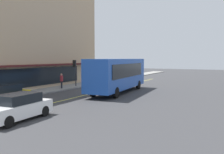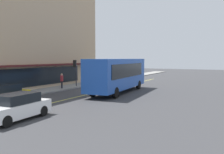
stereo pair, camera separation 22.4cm
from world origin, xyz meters
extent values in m
plane|color=#38383A|center=(0.00, 0.00, 0.00)|extent=(120.00, 120.00, 0.00)
cube|color=gray|center=(0.00, 5.36, 0.07)|extent=(80.00, 2.79, 0.15)
cube|color=#D8D14C|center=(0.00, 0.00, 0.00)|extent=(36.00, 0.16, 0.01)
cube|color=tan|center=(-2.48, 11.17, 7.94)|extent=(24.49, 8.82, 15.88)
cube|color=#4C1919|center=(-2.48, 6.51, 2.80)|extent=(17.14, 0.70, 0.20)
cube|color=black|center=(-2.48, 6.73, 1.50)|extent=(14.69, 0.08, 2.00)
cube|color=#1E4CAD|center=(-0.23, -2.07, 2.00)|extent=(11.16, 3.35, 3.00)
cube|color=black|center=(5.21, -1.64, 2.36)|extent=(0.28, 2.10, 1.80)
cube|color=black|center=(-0.62, -0.83, 2.36)|extent=(8.78, 0.75, 1.32)
cube|color=black|center=(-0.43, -3.36, 2.36)|extent=(8.78, 0.75, 1.32)
cube|color=#0CF259|center=(5.28, -1.64, 3.25)|extent=(0.23, 1.90, 0.36)
cube|color=#2D2D33|center=(5.31, -1.64, 0.75)|extent=(0.35, 2.41, 0.40)
cylinder|color=black|center=(3.19, -0.67, 0.50)|extent=(1.02, 0.38, 1.00)
cylinder|color=black|center=(3.37, -2.92, 0.50)|extent=(1.02, 0.38, 1.00)
cylinder|color=black|center=(-3.82, -1.22, 0.50)|extent=(1.02, 0.38, 1.00)
cylinder|color=black|center=(-3.65, -3.47, 0.50)|extent=(1.02, 0.38, 1.00)
cylinder|color=#2D2D33|center=(1.71, 4.64, 1.75)|extent=(0.12, 0.12, 3.20)
cube|color=black|center=(1.71, 4.84, 2.90)|extent=(0.30, 0.30, 0.90)
sphere|color=red|center=(1.71, 5.01, 3.17)|extent=(0.18, 0.18, 0.18)
sphere|color=orange|center=(1.71, 5.01, 2.90)|extent=(0.18, 0.18, 0.18)
sphere|color=green|center=(1.71, 5.01, 2.63)|extent=(0.18, 0.18, 0.18)
cube|color=yellow|center=(-10.45, 2.90, 0.60)|extent=(4.36, 1.94, 0.75)
cube|color=black|center=(-10.30, 2.91, 1.25)|extent=(2.46, 1.59, 0.55)
cylinder|color=black|center=(-9.00, 2.13, 0.32)|extent=(0.65, 0.24, 0.64)
cylinder|color=black|center=(-9.06, 3.77, 0.32)|extent=(0.65, 0.24, 0.64)
cube|color=white|center=(-13.28, -1.84, 0.60)|extent=(4.39, 2.03, 0.75)
cube|color=black|center=(-13.13, -1.83, 1.25)|extent=(2.49, 1.64, 0.55)
cylinder|color=black|center=(-14.65, -2.73, 0.32)|extent=(0.65, 0.25, 0.64)
cylinder|color=black|center=(-11.82, -2.58, 0.32)|extent=(0.65, 0.25, 0.64)
cylinder|color=black|center=(-11.91, -0.94, 0.32)|extent=(0.65, 0.25, 0.64)
cylinder|color=black|center=(-0.99, 4.70, 0.56)|extent=(0.18, 0.18, 0.82)
cylinder|color=maroon|center=(-0.99, 4.70, 1.29)|extent=(0.34, 0.34, 0.65)
sphere|color=tan|center=(-0.99, 4.70, 1.72)|extent=(0.23, 0.23, 0.23)
camera|label=1|loc=(-23.31, -13.10, 3.56)|focal=39.66mm
camera|label=2|loc=(-23.20, -13.30, 3.56)|focal=39.66mm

